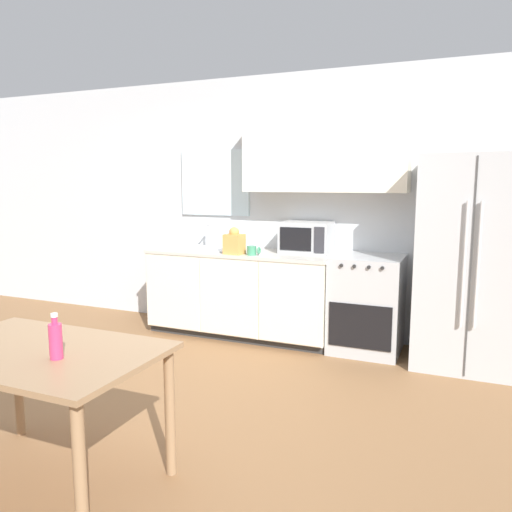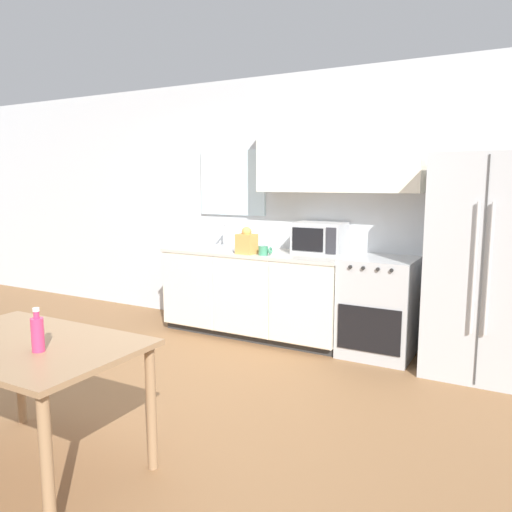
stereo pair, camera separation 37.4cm
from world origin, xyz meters
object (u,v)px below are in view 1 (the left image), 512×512
object	(u,v)px
drink_bottle	(56,340)
refrigerator	(471,263)
microwave	(306,238)
oven_range	(367,304)
coffee_mug	(252,251)
dining_table	(39,368)

from	to	relation	value
drink_bottle	refrigerator	bearing A→B (deg)	56.98
refrigerator	microwave	size ratio (longest dim) A/B	3.67
oven_range	microwave	size ratio (longest dim) A/B	1.83
oven_range	refrigerator	xyz separation A→B (m)	(0.88, -0.05, 0.46)
refrigerator	microwave	xyz separation A→B (m)	(-1.53, 0.17, 0.13)
coffee_mug	dining_table	bearing A→B (deg)	-91.69
microwave	drink_bottle	bearing A→B (deg)	-96.12
microwave	dining_table	world-z (taller)	microwave
coffee_mug	refrigerator	bearing A→B (deg)	5.36
oven_range	refrigerator	size ratio (longest dim) A/B	0.50
coffee_mug	oven_range	bearing A→B (deg)	11.95
oven_range	dining_table	distance (m)	3.06
refrigerator	drink_bottle	bearing A→B (deg)	-123.02
coffee_mug	drink_bottle	distance (m)	2.66
refrigerator	coffee_mug	xyz separation A→B (m)	(-1.96, -0.18, 0.02)
oven_range	drink_bottle	distance (m)	3.07
refrigerator	drink_bottle	distance (m)	3.39
dining_table	drink_bottle	bearing A→B (deg)	-19.01
oven_range	microwave	bearing A→B (deg)	169.47
oven_range	refrigerator	bearing A→B (deg)	-2.94
microwave	refrigerator	bearing A→B (deg)	-6.18
dining_table	refrigerator	bearing A→B (deg)	53.70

